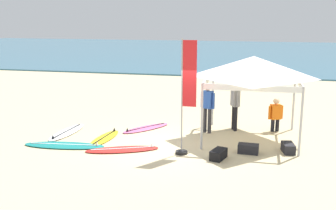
{
  "coord_description": "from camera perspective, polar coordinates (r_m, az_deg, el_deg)",
  "views": [
    {
      "loc": [
        2.68,
        -11.92,
        4.05
      ],
      "look_at": [
        -0.34,
        1.41,
        1.0
      ],
      "focal_mm": 43.54,
      "sensor_mm": 36.0,
      "label": 1
    }
  ],
  "objects": [
    {
      "name": "ground_plane",
      "position": [
        12.87,
        0.08,
        -5.76
      ],
      "size": [
        80.0,
        80.0,
        0.0
      ],
      "primitive_type": "plane",
      "color": "beige"
    },
    {
      "name": "sea",
      "position": [
        44.82,
        9.35,
        7.29
      ],
      "size": [
        80.0,
        36.0,
        0.1
      ],
      "primitive_type": "cube",
      "color": "#386B84",
      "rests_on": "ground"
    },
    {
      "name": "canopy_tent",
      "position": [
        13.4,
        11.85,
        5.18
      ],
      "size": [
        2.99,
        2.99,
        2.75
      ],
      "color": "#B7B7BC",
      "rests_on": "ground"
    },
    {
      "name": "surfboard_white",
      "position": [
        14.67,
        -13.97,
        -3.68
      ],
      "size": [
        0.73,
        2.22,
        0.19
      ],
      "color": "white",
      "rests_on": "ground"
    },
    {
      "name": "surfboard_red",
      "position": [
        12.53,
        -6.38,
        -6.19
      ],
      "size": [
        2.28,
        1.4,
        0.19
      ],
      "color": "red",
      "rests_on": "ground"
    },
    {
      "name": "surfboard_yellow",
      "position": [
        13.73,
        -8.86,
        -4.57
      ],
      "size": [
        0.66,
        1.92,
        0.19
      ],
      "color": "yellow",
      "rests_on": "ground"
    },
    {
      "name": "surfboard_teal",
      "position": [
        13.24,
        -14.28,
        -5.48
      ],
      "size": [
        2.64,
        0.97,
        0.19
      ],
      "color": "#19847F",
      "rests_on": "ground"
    },
    {
      "name": "surfboard_pink",
      "position": [
        14.75,
        -3.13,
        -3.23
      ],
      "size": [
        1.63,
        1.91,
        0.19
      ],
      "color": "pink",
      "rests_on": "ground"
    },
    {
      "name": "person_blue",
      "position": [
        14.11,
        5.56,
        -0.01
      ],
      "size": [
        0.51,
        0.34,
        1.71
      ],
      "color": "#2D2D33",
      "rests_on": "ground"
    },
    {
      "name": "person_grey",
      "position": [
        14.56,
        9.37,
        0.27
      ],
      "size": [
        0.35,
        0.5,
        1.71
      ],
      "color": "black",
      "rests_on": "ground"
    },
    {
      "name": "person_orange",
      "position": [
        14.77,
        14.84,
        -1.13
      ],
      "size": [
        0.51,
        0.35,
        1.2
      ],
      "color": "black",
      "rests_on": "ground"
    },
    {
      "name": "banner_flag",
      "position": [
        11.74,
        2.5,
        0.4
      ],
      "size": [
        0.6,
        0.36,
        3.4
      ],
      "color": "#99999E",
      "rests_on": "ground"
    },
    {
      "name": "gear_bag_near_tent",
      "position": [
        12.78,
        16.47,
        -5.77
      ],
      "size": [
        0.41,
        0.64,
        0.28
      ],
      "primitive_type": "cube",
      "rotation": [
        0.0,
        0.0,
        1.74
      ],
      "color": "#232328",
      "rests_on": "ground"
    },
    {
      "name": "gear_bag_by_pole",
      "position": [
        11.8,
        7.08,
        -6.86
      ],
      "size": [
        0.49,
        0.67,
        0.28
      ],
      "primitive_type": "cube",
      "rotation": [
        0.0,
        0.0,
        1.26
      ],
      "color": "black",
      "rests_on": "ground"
    },
    {
      "name": "gear_bag_on_sand",
      "position": [
        12.42,
        11.17,
        -6.02
      ],
      "size": [
        0.62,
        0.36,
        0.28
      ],
      "primitive_type": "cube",
      "rotation": [
        0.0,
        0.0,
        3.08
      ],
      "color": "#232328",
      "rests_on": "ground"
    }
  ]
}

